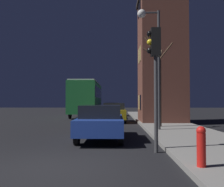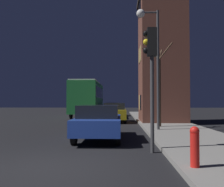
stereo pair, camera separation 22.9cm
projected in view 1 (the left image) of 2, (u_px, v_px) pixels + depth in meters
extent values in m
plane|color=black|center=(54.00, 168.00, 6.01)|extent=(120.00, 120.00, 0.00)
cube|color=brown|center=(161.00, 60.00, 18.86)|extent=(3.20, 3.79, 9.20)
cube|color=black|center=(140.00, 102.00, 18.23)|extent=(0.03, 0.70, 1.10)
cube|color=#F2D172|center=(139.00, 102.00, 19.35)|extent=(0.03, 0.70, 1.10)
cube|color=#F2D172|center=(140.00, 54.00, 18.35)|extent=(0.03, 0.70, 1.10)
cube|color=#F2D172|center=(139.00, 56.00, 19.47)|extent=(0.03, 0.70, 1.10)
cube|color=black|center=(140.00, 5.00, 18.46)|extent=(0.03, 0.70, 1.10)
cube|color=black|center=(139.00, 11.00, 19.59)|extent=(0.03, 0.70, 1.10)
cylinder|color=#38383A|center=(159.00, 70.00, 13.15)|extent=(0.14, 0.14, 6.29)
cylinder|color=#38383A|center=(150.00, 13.00, 13.25)|extent=(0.90, 0.09, 0.09)
sphere|color=white|center=(142.00, 14.00, 13.26)|extent=(0.45, 0.45, 0.45)
cylinder|color=#38383A|center=(156.00, 104.00, 7.85)|extent=(0.12, 0.12, 3.04)
cube|color=black|center=(156.00, 42.00, 7.91)|extent=(0.30, 0.24, 0.90)
sphere|color=black|center=(150.00, 34.00, 7.92)|extent=(0.20, 0.20, 0.20)
sphere|color=yellow|center=(150.00, 42.00, 7.91)|extent=(0.20, 0.20, 0.20)
sphere|color=black|center=(150.00, 51.00, 7.91)|extent=(0.20, 0.20, 0.20)
cylinder|color=#473323|center=(160.00, 93.00, 14.70)|extent=(0.21, 0.21, 3.95)
cylinder|color=#473323|center=(161.00, 55.00, 15.07)|extent=(0.39, 0.71, 0.74)
cylinder|color=#473323|center=(151.00, 54.00, 14.88)|extent=(1.03, 0.28, 0.80)
cylinder|color=#473323|center=(153.00, 48.00, 14.87)|extent=(0.81, 0.25, 1.49)
cylinder|color=#473323|center=(152.00, 48.00, 14.93)|extent=(0.92, 0.38, 1.47)
cylinder|color=#473323|center=(166.00, 51.00, 14.89)|extent=(0.92, 0.34, 1.10)
cube|color=#1E6B33|center=(87.00, 98.00, 26.16)|extent=(2.53, 9.14, 3.01)
cube|color=black|center=(87.00, 93.00, 26.18)|extent=(2.55, 8.41, 1.08)
cube|color=#B2B2B2|center=(87.00, 83.00, 26.21)|extent=(2.40, 8.68, 0.12)
cylinder|color=black|center=(100.00, 111.00, 29.06)|extent=(0.18, 0.96, 0.96)
cylinder|color=black|center=(80.00, 111.00, 29.10)|extent=(0.18, 0.96, 0.96)
cylinder|color=black|center=(95.00, 114.00, 23.12)|extent=(0.18, 0.96, 0.96)
cylinder|color=black|center=(70.00, 114.00, 23.17)|extent=(0.18, 0.96, 0.96)
cube|color=navy|center=(101.00, 124.00, 10.64)|extent=(1.81, 4.50, 0.60)
cube|color=black|center=(101.00, 111.00, 10.44)|extent=(1.59, 2.34, 0.51)
cylinder|color=black|center=(120.00, 127.00, 12.08)|extent=(0.18, 0.69, 0.69)
cylinder|color=black|center=(86.00, 127.00, 12.11)|extent=(0.18, 0.69, 0.69)
cylinder|color=black|center=(121.00, 136.00, 9.15)|extent=(0.18, 0.69, 0.69)
cylinder|color=black|center=(77.00, 136.00, 9.19)|extent=(0.18, 0.69, 0.69)
cube|color=olive|center=(114.00, 114.00, 19.48)|extent=(1.78, 3.88, 0.70)
cube|color=black|center=(114.00, 106.00, 19.30)|extent=(1.56, 2.02, 0.49)
cylinder|color=black|center=(124.00, 117.00, 20.71)|extent=(0.18, 0.59, 0.59)
cylinder|color=black|center=(105.00, 117.00, 20.74)|extent=(0.18, 0.59, 0.59)
cylinder|color=black|center=(125.00, 119.00, 18.19)|extent=(0.18, 0.59, 0.59)
cylinder|color=black|center=(103.00, 119.00, 18.22)|extent=(0.18, 0.59, 0.59)
cube|color=black|center=(112.00, 110.00, 28.22)|extent=(1.72, 3.91, 0.70)
cube|color=black|center=(112.00, 105.00, 28.04)|extent=(1.52, 2.03, 0.50)
cylinder|color=black|center=(119.00, 113.00, 29.46)|extent=(0.18, 0.57, 0.57)
cylinder|color=black|center=(106.00, 113.00, 29.49)|extent=(0.18, 0.57, 0.57)
cylinder|color=black|center=(119.00, 114.00, 26.92)|extent=(0.18, 0.57, 0.57)
cylinder|color=black|center=(105.00, 114.00, 26.95)|extent=(0.18, 0.57, 0.57)
cylinder|color=red|center=(201.00, 150.00, 5.57)|extent=(0.20, 0.20, 0.75)
sphere|color=red|center=(201.00, 131.00, 5.59)|extent=(0.21, 0.21, 0.21)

